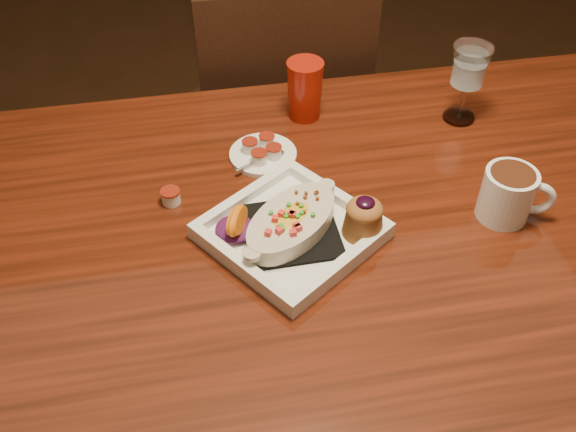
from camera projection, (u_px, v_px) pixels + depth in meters
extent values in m
cube|color=maroon|center=(343.00, 233.00, 1.09)|extent=(1.50, 0.90, 0.04)
cylinder|color=black|center=(23.00, 271.00, 1.53)|extent=(0.07, 0.07, 0.71)
cylinder|color=black|center=(545.00, 202.00, 1.70)|extent=(0.07, 0.07, 0.71)
cube|color=black|center=(276.00, 128.00, 1.78)|extent=(0.42, 0.42, 0.04)
cylinder|color=black|center=(319.00, 148.00, 2.08)|extent=(0.04, 0.04, 0.45)
cylinder|color=black|center=(215.00, 160.00, 2.04)|extent=(0.04, 0.04, 0.45)
cylinder|color=black|center=(345.00, 219.00, 1.84)|extent=(0.04, 0.04, 0.45)
cylinder|color=black|center=(227.00, 235.00, 1.80)|extent=(0.04, 0.04, 0.45)
cube|color=black|center=(288.00, 87.00, 1.48)|extent=(0.40, 0.03, 0.46)
cube|color=white|center=(291.00, 235.00, 1.05)|extent=(0.33, 0.33, 0.01)
cube|color=black|center=(291.00, 231.00, 1.05)|extent=(0.15, 0.15, 0.01)
ellipsoid|color=yellow|center=(291.00, 222.00, 1.03)|extent=(0.18, 0.17, 0.03)
ellipsoid|color=#561347|center=(235.00, 229.00, 1.04)|extent=(0.07, 0.07, 0.02)
cone|color=#975426|center=(363.00, 221.00, 1.03)|extent=(0.07, 0.07, 0.05)
ellipsoid|color=#975426|center=(365.00, 210.00, 1.01)|extent=(0.06, 0.06, 0.03)
ellipsoid|color=black|center=(365.00, 203.00, 1.00)|extent=(0.03, 0.03, 0.01)
cylinder|color=white|center=(507.00, 195.00, 1.06)|extent=(0.09, 0.09, 0.09)
cylinder|color=#3E1C10|center=(512.00, 178.00, 1.04)|extent=(0.07, 0.07, 0.02)
torus|color=white|center=(536.00, 198.00, 1.06)|extent=(0.07, 0.04, 0.06)
cylinder|color=silver|center=(459.00, 117.00, 1.30)|extent=(0.06, 0.06, 0.01)
cylinder|color=silver|center=(462.00, 101.00, 1.27)|extent=(0.01, 0.01, 0.07)
cone|color=silver|center=(470.00, 67.00, 1.22)|extent=(0.08, 0.08, 0.08)
cylinder|color=white|center=(263.00, 155.00, 1.21)|extent=(0.13, 0.13, 0.01)
cylinder|color=silver|center=(250.00, 147.00, 1.20)|extent=(0.03, 0.03, 0.02)
cylinder|color=maroon|center=(250.00, 141.00, 1.19)|extent=(0.03, 0.03, 0.00)
cylinder|color=silver|center=(267.00, 141.00, 1.21)|extent=(0.03, 0.03, 0.02)
cylinder|color=maroon|center=(267.00, 136.00, 1.20)|extent=(0.03, 0.03, 0.00)
cylinder|color=silver|center=(274.00, 152.00, 1.19)|extent=(0.03, 0.03, 0.02)
cylinder|color=maroon|center=(274.00, 147.00, 1.18)|extent=(0.03, 0.03, 0.00)
cylinder|color=silver|center=(259.00, 158.00, 1.18)|extent=(0.03, 0.03, 0.02)
cylinder|color=maroon|center=(259.00, 153.00, 1.17)|extent=(0.03, 0.03, 0.00)
cylinder|color=silver|center=(171.00, 197.00, 1.11)|extent=(0.03, 0.03, 0.02)
cylinder|color=maroon|center=(170.00, 191.00, 1.10)|extent=(0.03, 0.03, 0.00)
cone|color=#A91A0C|center=(305.00, 90.00, 1.26)|extent=(0.07, 0.07, 0.12)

